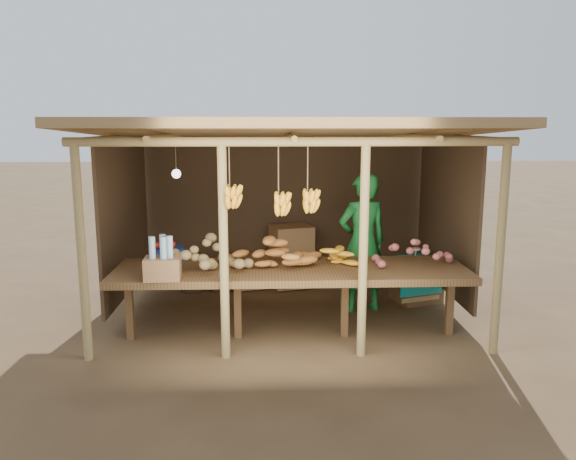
{
  "coord_description": "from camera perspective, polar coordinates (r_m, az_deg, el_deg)",
  "views": [
    {
      "loc": [
        -0.27,
        -6.97,
        2.36
      ],
      "look_at": [
        0.0,
        0.0,
        1.05
      ],
      "focal_mm": 35.0,
      "sensor_mm": 36.0,
      "label": 1
    }
  ],
  "objects": [
    {
      "name": "counter",
      "position": [
        6.24,
        0.34,
        -4.42
      ],
      "size": [
        3.9,
        1.05,
        0.8
      ],
      "color": "brown",
      "rests_on": "ground"
    },
    {
      "name": "carton_stack",
      "position": [
        8.22,
        -1.08,
        -3.19
      ],
      "size": [
        1.28,
        0.58,
        0.9
      ],
      "color": "olive",
      "rests_on": "ground"
    },
    {
      "name": "potato_heap",
      "position": [
        6.12,
        -8.96,
        -2.49
      ],
      "size": [
        1.2,
        0.94,
        0.37
      ],
      "primitive_type": null,
      "rotation": [
        0.0,
        0.0,
        0.34
      ],
      "color": "#937A4C",
      "rests_on": "counter"
    },
    {
      "name": "bottle_box",
      "position": [
        5.89,
        -12.64,
        -3.23
      ],
      "size": [
        0.38,
        0.31,
        0.46
      ],
      "color": "olive",
      "rests_on": "counter"
    },
    {
      "name": "vendor",
      "position": [
        7.19,
        7.58,
        -1.28
      ],
      "size": [
        0.73,
        0.57,
        1.78
      ],
      "primitive_type": "imported",
      "rotation": [
        0.0,
        0.0,
        3.4
      ],
      "color": "#186C2B",
      "rests_on": "ground"
    },
    {
      "name": "ground",
      "position": [
        7.36,
        0.0,
        -8.05
      ],
      "size": [
        60.0,
        60.0,
        0.0
      ],
      "primitive_type": "plane",
      "color": "brown",
      "rests_on": "ground"
    },
    {
      "name": "tomato_basin",
      "position": [
        6.72,
        -12.24,
        -2.24
      ],
      "size": [
        0.42,
        0.42,
        0.22
      ],
      "rotation": [
        0.0,
        0.0,
        0.38
      ],
      "color": "navy",
      "rests_on": "counter"
    },
    {
      "name": "sweet_potato_heap",
      "position": [
        6.26,
        -1.94,
        -2.09
      ],
      "size": [
        1.19,
        0.8,
        0.36
      ],
      "primitive_type": null,
      "rotation": [
        0.0,
        0.0,
        -0.13
      ],
      "color": "#B46E2E",
      "rests_on": "counter"
    },
    {
      "name": "burlap_sacks",
      "position": [
        8.18,
        -8.27,
        -4.31
      ],
      "size": [
        0.87,
        0.45,
        0.61
      ],
      "color": "#463220",
      "rests_on": "ground"
    },
    {
      "name": "banana_pile",
      "position": [
        6.39,
        3.76,
        -1.91
      ],
      "size": [
        0.74,
        0.59,
        0.35
      ],
      "primitive_type": null,
      "rotation": [
        0.0,
        0.0,
        0.37
      ],
      "color": "yellow",
      "rests_on": "counter"
    },
    {
      "name": "stall_structure",
      "position": [
        7.08,
        -0.18,
        7.13
      ],
      "size": [
        4.7,
        3.5,
        2.43
      ],
      "color": "#A18853",
      "rests_on": "ground"
    },
    {
      "name": "onion_heap",
      "position": [
        6.43,
        13.28,
        -2.05
      ],
      "size": [
        1.05,
        0.83,
        0.36
      ],
      "primitive_type": null,
      "rotation": [
        0.0,
        0.0,
        0.35
      ],
      "color": "#B45857",
      "rests_on": "counter"
    },
    {
      "name": "tarp_crate",
      "position": [
        7.81,
        12.88,
        -4.84
      ],
      "size": [
        0.78,
        0.72,
        0.76
      ],
      "color": "brown",
      "rests_on": "ground"
    }
  ]
}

